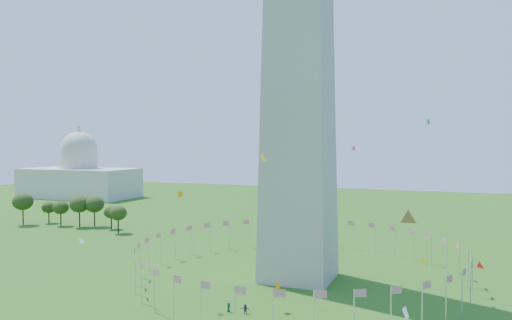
{
  "coord_description": "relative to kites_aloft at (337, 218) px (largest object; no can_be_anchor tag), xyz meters",
  "views": [
    {
      "loc": [
        34.77,
        -69.39,
        34.09
      ],
      "look_at": [
        -5.64,
        35.0,
        30.18
      ],
      "focal_mm": 35.0,
      "sensor_mm": 36.0,
      "label": 1
    }
  ],
  "objects": [
    {
      "name": "tree_line_west",
      "position": [
        -123.01,
        68.5,
        -14.41
      ],
      "size": [
        55.81,
        15.93,
        12.98
      ],
      "color": "#344F1A",
      "rests_on": "ground"
    },
    {
      "name": "kites_aloft",
      "position": [
        0.0,
        0.0,
        0.0
      ],
      "size": [
        117.77,
        71.37,
        39.87
      ],
      "color": "yellow",
      "rests_on": "ground"
    },
    {
      "name": "flag_ring",
      "position": [
        -15.46,
        27.87,
        -15.63
      ],
      "size": [
        80.24,
        80.24,
        9.0
      ],
      "color": "silver",
      "rests_on": "ground"
    },
    {
      "name": "capitol_building",
      "position": [
        -195.46,
        157.87,
        2.87
      ],
      "size": [
        70.0,
        35.0,
        46.0
      ],
      "primitive_type": null,
      "color": "beige",
      "rests_on": "ground"
    }
  ]
}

